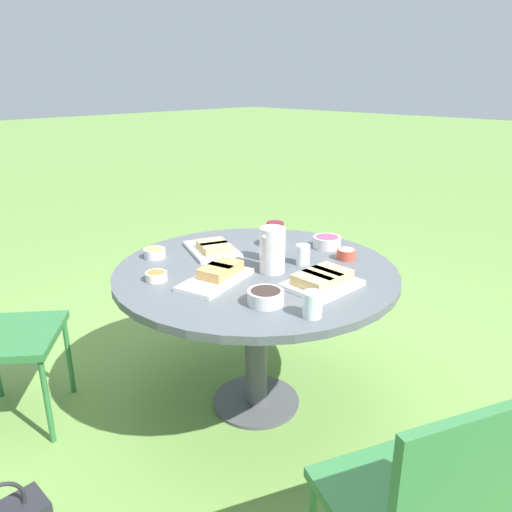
{
  "coord_description": "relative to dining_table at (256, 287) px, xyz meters",
  "views": [
    {
      "loc": [
        1.55,
        1.52,
        1.58
      ],
      "look_at": [
        0.0,
        0.0,
        0.8
      ],
      "focal_mm": 35.0,
      "sensor_mm": 36.0,
      "label": 1
    }
  ],
  "objects": [
    {
      "name": "platter_charcuterie",
      "position": [
        -0.04,
        0.35,
        0.12
      ],
      "size": [
        0.3,
        0.25,
        0.06
      ],
      "color": "white",
      "rests_on": "dining_table"
    },
    {
      "name": "bowl_dip_cream",
      "position": [
        -0.4,
        0.23,
        0.12
      ],
      "size": [
        0.09,
        0.09,
        0.05
      ],
      "color": "#B74733",
      "rests_on": "dining_table"
    },
    {
      "name": "bowl_salad",
      "position": [
        -0.31,
        -0.18,
        0.12
      ],
      "size": [
        0.13,
        0.13,
        0.05
      ],
      "color": "white",
      "rests_on": "dining_table"
    },
    {
      "name": "wine_glass",
      "position": [
        -0.13,
        -0.0,
        0.24
      ],
      "size": [
        0.08,
        0.08,
        0.2
      ],
      "color": "silver",
      "rests_on": "dining_table"
    },
    {
      "name": "bowl_roasted_veg",
      "position": [
        0.41,
        -0.21,
        0.12
      ],
      "size": [
        0.1,
        0.1,
        0.04
      ],
      "color": "beige",
      "rests_on": "dining_table"
    },
    {
      "name": "dining_table",
      "position": [
        0.0,
        0.0,
        0.0
      ],
      "size": [
        1.32,
        1.32,
        0.74
      ],
      "color": "#4C4C51",
      "rests_on": "ground_plane"
    },
    {
      "name": "cup_water_near",
      "position": [
        0.21,
        0.5,
        0.14
      ],
      "size": [
        0.07,
        0.07,
        0.1
      ],
      "color": "silver",
      "rests_on": "dining_table"
    },
    {
      "name": "platter_bread_main",
      "position": [
        0.22,
        -0.01,
        0.12
      ],
      "size": [
        0.39,
        0.26,
        0.07
      ],
      "color": "white",
      "rests_on": "dining_table"
    },
    {
      "name": "platter_sandwich_side",
      "position": [
        -0.01,
        -0.31,
        0.12
      ],
      "size": [
        0.32,
        0.38,
        0.06
      ],
      "color": "white",
      "rests_on": "dining_table"
    },
    {
      "name": "bowl_fries",
      "position": [
        0.25,
        -0.46,
        0.12
      ],
      "size": [
        0.1,
        0.1,
        0.05
      ],
      "color": "silver",
      "rests_on": "dining_table"
    },
    {
      "name": "bowl_olives",
      "position": [
        0.25,
        0.3,
        0.13
      ],
      "size": [
        0.14,
        0.14,
        0.06
      ],
      "color": "silver",
      "rests_on": "dining_table"
    },
    {
      "name": "bowl_dip_red",
      "position": [
        -0.48,
        0.05,
        0.13
      ],
      "size": [
        0.14,
        0.14,
        0.06
      ],
      "color": "silver",
      "rests_on": "dining_table"
    },
    {
      "name": "cup_water_far",
      "position": [
        -0.19,
        0.12,
        0.14
      ],
      "size": [
        0.07,
        0.07,
        0.1
      ],
      "color": "silver",
      "rests_on": "dining_table"
    },
    {
      "name": "water_pitcher",
      "position": [
        -0.02,
        0.08,
        0.2
      ],
      "size": [
        0.13,
        0.12,
        0.21
      ],
      "color": "silver",
      "rests_on": "dining_table"
    },
    {
      "name": "chair_near_right",
      "position": [
        0.5,
        1.13,
        -0.13
      ],
      "size": [
        0.57,
        0.56,
        0.89
      ],
      "color": "#2D6B38",
      "rests_on": "ground_plane"
    },
    {
      "name": "ground_plane",
      "position": [
        0.0,
        0.0,
        -0.65
      ],
      "size": [
        40.0,
        40.0,
        0.0
      ],
      "primitive_type": "plane",
      "color": "#668E42"
    }
  ]
}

